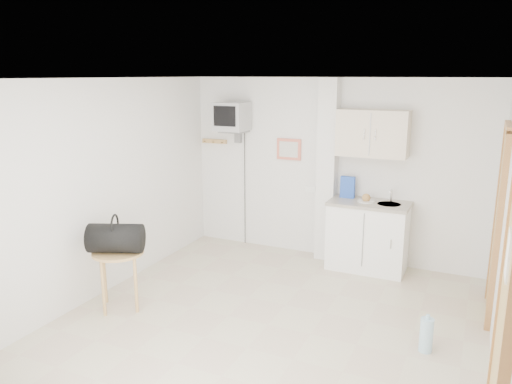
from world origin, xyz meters
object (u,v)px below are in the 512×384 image
at_px(crt_television, 232,117).
at_px(round_table, 119,260).
at_px(water_bottle, 426,335).
at_px(duffel_bag, 116,238).

bearing_deg(crt_television, round_table, -94.90).
relative_size(crt_television, round_table, 3.25).
height_order(crt_television, water_bottle, crt_television).
relative_size(round_table, water_bottle, 1.78).
xyz_separation_m(round_table, water_bottle, (3.20, 0.47, -0.39)).
distance_m(round_table, water_bottle, 3.25).
relative_size(round_table, duffel_bag, 1.01).
bearing_deg(crt_television, water_bottle, -31.91).
relative_size(crt_television, duffel_bag, 3.29).
bearing_deg(crt_television, duffel_bag, -94.64).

